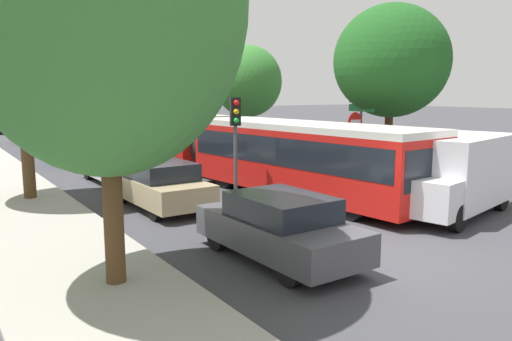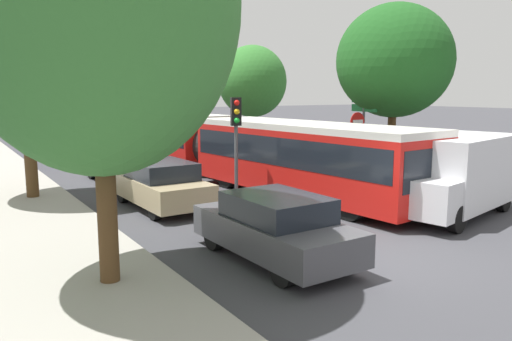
{
  "view_description": "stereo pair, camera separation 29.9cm",
  "coord_description": "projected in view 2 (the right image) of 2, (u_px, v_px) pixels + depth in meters",
  "views": [
    {
      "loc": [
        -8.14,
        -7.31,
        3.57
      ],
      "look_at": [
        0.2,
        5.18,
        1.2
      ],
      "focal_mm": 35.0,
      "sensor_mm": 36.0,
      "label": 1
    },
    {
      "loc": [
        -7.89,
        -7.47,
        3.57
      ],
      "look_at": [
        0.2,
        5.18,
        1.2
      ],
      "focal_mm": 35.0,
      "sensor_mm": 36.0,
      "label": 2
    }
  ],
  "objects": [
    {
      "name": "tree_left_mid",
      "position": [
        22.0,
        42.0,
        15.76
      ],
      "size": [
        4.76,
        4.76,
        7.44
      ],
      "color": "#51381E",
      "rests_on": "ground"
    },
    {
      "name": "ground_plane",
      "position": [
        375.0,
        256.0,
        10.97
      ],
      "size": [
        200.0,
        200.0,
        0.0
      ],
      "primitive_type": "plane",
      "color": "#3D3D42"
    },
    {
      "name": "tree_right_mid",
      "position": [
        252.0,
        81.0,
        27.99
      ],
      "size": [
        3.85,
        3.85,
        6.16
      ],
      "color": "#51381E",
      "rests_on": "ground"
    },
    {
      "name": "tree_left_near",
      "position": [
        97.0,
        1.0,
        8.4
      ],
      "size": [
        4.89,
        4.89,
        8.07
      ],
      "color": "#51381E",
      "rests_on": "ground"
    },
    {
      "name": "queued_car_graphite",
      "position": [
        275.0,
        227.0,
        10.6
      ],
      "size": [
        1.83,
        4.16,
        1.43
      ],
      "rotation": [
        0.0,
        0.0,
        1.59
      ],
      "color": "#47474C",
      "rests_on": "ground"
    },
    {
      "name": "queued_car_navy",
      "position": [
        77.0,
        149.0,
        25.14
      ],
      "size": [
        1.88,
        4.28,
        1.48
      ],
      "rotation": [
        0.0,
        0.0,
        1.59
      ],
      "color": "navy",
      "rests_on": "ground"
    },
    {
      "name": "white_van",
      "position": [
        457.0,
        173.0,
        14.46
      ],
      "size": [
        5.3,
        2.97,
        2.31
      ],
      "rotation": [
        0.0,
        0.0,
        3.36
      ],
      "color": "silver",
      "rests_on": "ground"
    },
    {
      "name": "queued_car_white",
      "position": [
        118.0,
        165.0,
        19.92
      ],
      "size": [
        1.72,
        3.92,
        1.35
      ],
      "rotation": [
        0.0,
        0.0,
        1.59
      ],
      "color": "white",
      "rests_on": "ground"
    },
    {
      "name": "tree_right_near",
      "position": [
        396.0,
        64.0,
        19.19
      ],
      "size": [
        4.46,
        4.46,
        6.93
      ],
      "color": "#51381E",
      "rests_on": "ground"
    },
    {
      "name": "traffic_light",
      "position": [
        236.0,
        126.0,
        16.01
      ],
      "size": [
        0.38,
        0.4,
        3.4
      ],
      "rotation": [
        0.0,
        0.0,
        -1.9
      ],
      "color": "#56595E",
      "rests_on": "ground"
    },
    {
      "name": "queued_car_tan",
      "position": [
        161.0,
        184.0,
        15.42
      ],
      "size": [
        1.86,
        4.24,
        1.46
      ],
      "rotation": [
        0.0,
        0.0,
        1.59
      ],
      "color": "tan",
      "rests_on": "ground"
    },
    {
      "name": "queued_car_black",
      "position": [
        39.0,
        133.0,
        34.87
      ],
      "size": [
        1.8,
        4.09,
        1.41
      ],
      "rotation": [
        0.0,
        0.0,
        1.59
      ],
      "color": "black",
      "rests_on": "ground"
    },
    {
      "name": "city_bus_rear",
      "position": [
        10.0,
        114.0,
        47.41
      ],
      "size": [
        2.91,
        11.74,
        2.51
      ],
      "rotation": [
        0.0,
        0.0,
        1.54
      ],
      "color": "silver",
      "rests_on": "ground"
    },
    {
      "name": "queued_car_blue",
      "position": [
        51.0,
        140.0,
        29.92
      ],
      "size": [
        1.84,
        4.19,
        1.44
      ],
      "rotation": [
        0.0,
        0.0,
        1.59
      ],
      "color": "#284799",
      "rests_on": "ground"
    },
    {
      "name": "articulated_bus",
      "position": [
        240.0,
        146.0,
        19.72
      ],
      "size": [
        4.07,
        17.3,
        2.55
      ],
      "rotation": [
        0.0,
        0.0,
        -1.48
      ],
      "color": "red",
      "rests_on": "ground"
    },
    {
      "name": "no_entry_sign",
      "position": [
        357.0,
        137.0,
        18.79
      ],
      "size": [
        0.7,
        0.08,
        2.82
      ],
      "rotation": [
        0.0,
        0.0,
        -1.57
      ],
      "color": "#56595E",
      "rests_on": "ground"
    },
    {
      "name": "direction_sign_post",
      "position": [
        364.0,
        119.0,
        19.29
      ],
      "size": [
        0.15,
        1.4,
        3.6
      ],
      "rotation": [
        0.0,
        0.0,
        3.08
      ],
      "color": "#56595E",
      "rests_on": "ground"
    }
  ]
}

